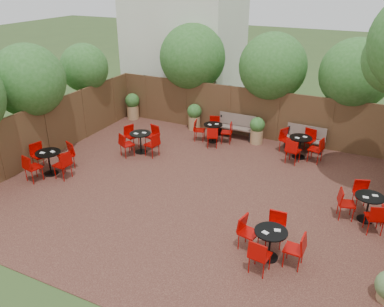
% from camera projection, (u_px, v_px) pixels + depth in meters
% --- Properties ---
extents(ground, '(80.00, 80.00, 0.00)m').
position_uv_depth(ground, '(200.00, 192.00, 12.11)').
color(ground, '#354F23').
rests_on(ground, ground).
extents(courtyard_paving, '(12.00, 10.00, 0.02)m').
position_uv_depth(courtyard_paving, '(200.00, 192.00, 12.10)').
color(courtyard_paving, '#3C1C18').
rests_on(courtyard_paving, ground).
extents(fence_back, '(12.00, 0.08, 2.00)m').
position_uv_depth(fence_back, '(253.00, 113.00, 15.78)').
color(fence_back, '#4C2E1C').
rests_on(fence_back, ground).
extents(fence_left, '(0.08, 10.00, 2.00)m').
position_uv_depth(fence_left, '(47.00, 131.00, 14.06)').
color(fence_left, '#4C2E1C').
rests_on(fence_left, ground).
extents(neighbour_building, '(5.00, 4.00, 8.00)m').
position_uv_depth(neighbour_building, '(185.00, 21.00, 18.74)').
color(neighbour_building, silver).
rests_on(neighbour_building, ground).
extents(overhang_foliage, '(15.94, 10.94, 2.80)m').
position_uv_depth(overhang_foliage, '(199.00, 77.00, 13.82)').
color(overhang_foliage, '#285E1E').
rests_on(overhang_foliage, ground).
extents(park_bench_left, '(1.53, 0.49, 0.94)m').
position_uv_depth(park_bench_left, '(236.00, 126.00, 15.89)').
color(park_bench_left, brown).
rests_on(park_bench_left, courtyard_paving).
extents(park_bench_right, '(1.48, 0.55, 0.90)m').
position_uv_depth(park_bench_right, '(305.00, 138.00, 14.81)').
color(park_bench_right, brown).
rests_on(park_bench_right, courtyard_paving).
extents(bistro_tables, '(11.25, 7.49, 0.92)m').
position_uv_depth(bistro_tables, '(212.00, 164.00, 12.81)').
color(bistro_tables, black).
rests_on(bistro_tables, courtyard_paving).
extents(planters, '(11.68, 4.51, 1.17)m').
position_uv_depth(planters, '(223.00, 130.00, 15.13)').
color(planters, '#A47D52').
rests_on(planters, courtyard_paving).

